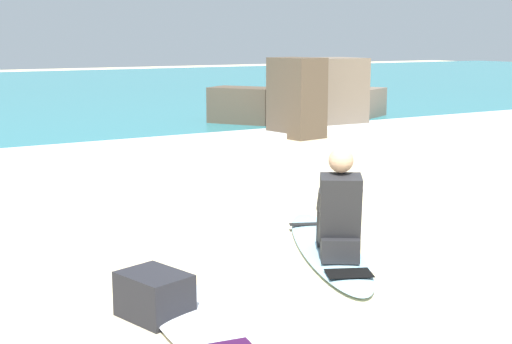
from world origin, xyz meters
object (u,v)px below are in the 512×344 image
(beach_bag, at_px, (154,295))
(surfboard_spare_near, at_px, (188,313))
(surfer_seated, at_px, (339,215))
(surfboard_main, at_px, (328,248))

(beach_bag, bearing_deg, surfboard_spare_near, -32.60)
(surfboard_spare_near, height_order, beach_bag, beach_bag)
(surfer_seated, distance_m, surfboard_spare_near, 1.74)
(surfboard_main, distance_m, beach_bag, 2.07)
(beach_bag, bearing_deg, surfer_seated, 9.33)
(surfboard_spare_near, xyz_separation_m, beach_bag, (-0.20, 0.13, 0.12))
(surfboard_main, distance_m, surfer_seated, 0.54)
(surfer_seated, bearing_deg, surfboard_spare_near, -165.38)
(surfer_seated, relative_size, surfboard_spare_near, 0.40)
(surfboard_spare_near, bearing_deg, beach_bag, 147.40)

